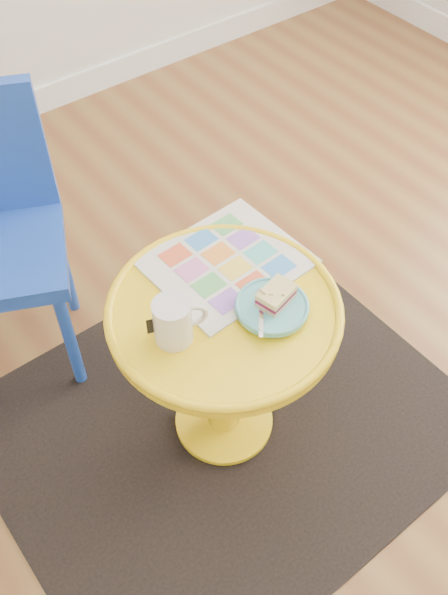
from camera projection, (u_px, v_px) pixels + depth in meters
floor at (341, 427)px, 1.96m from camera, size 4.00×4.00×0.00m
rug at (224, 422)px, 1.96m from camera, size 1.32×1.12×0.01m
side_table at (224, 346)px, 1.68m from camera, size 0.56×0.56×0.53m
newspaper at (227, 262)px, 1.66m from camera, size 0.38×0.33×0.01m
mug at (174, 320)px, 1.46m from camera, size 0.12×0.09×0.11m
plate at (272, 307)px, 1.54m from camera, size 0.17×0.17×0.02m
cake_slice at (276, 295)px, 1.53m from camera, size 0.10×0.08×0.04m
fork at (261, 311)px, 1.52m from camera, size 0.10×0.12×0.00m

